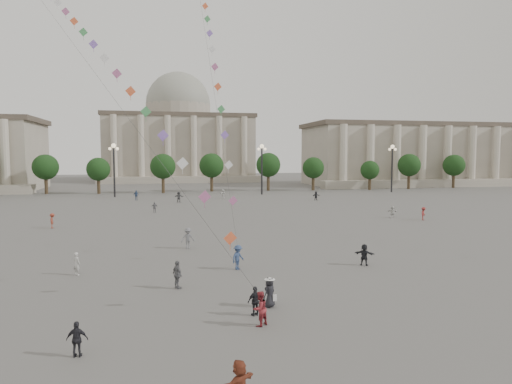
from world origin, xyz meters
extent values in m
plane|color=#555350|center=(0.00, 0.00, 0.00)|extent=(360.00, 360.00, 0.00)
cube|color=gray|center=(75.00, 95.00, 8.00)|extent=(80.00, 22.00, 16.00)
cube|color=brown|center=(75.00, 95.00, 16.60)|extent=(81.60, 22.44, 1.20)
cube|color=gray|center=(75.00, 82.00, 1.00)|extent=(84.00, 4.00, 2.00)
cube|color=gray|center=(0.00, 130.00, 10.00)|extent=(46.00, 30.00, 20.00)
cube|color=brown|center=(0.00, 130.00, 20.60)|extent=(46.92, 30.60, 1.20)
cube|color=gray|center=(0.00, 113.00, 1.00)|extent=(48.30, 4.00, 2.00)
cylinder|color=gray|center=(0.00, 130.00, 22.50)|extent=(21.00, 21.00, 5.00)
sphere|color=gray|center=(0.00, 130.00, 25.00)|extent=(21.00, 21.00, 21.00)
cylinder|color=#3B2D1D|center=(-30.00, 78.00, 1.76)|extent=(0.70, 0.70, 3.52)
sphere|color=black|center=(-30.00, 78.00, 5.44)|extent=(5.12, 5.12, 5.12)
cylinder|color=#3B2D1D|center=(-18.00, 78.00, 1.76)|extent=(0.70, 0.70, 3.52)
sphere|color=black|center=(-18.00, 78.00, 5.44)|extent=(5.12, 5.12, 5.12)
cylinder|color=#3B2D1D|center=(-6.00, 78.00, 1.76)|extent=(0.70, 0.70, 3.52)
sphere|color=black|center=(-6.00, 78.00, 5.44)|extent=(5.12, 5.12, 5.12)
cylinder|color=#3B2D1D|center=(6.00, 78.00, 1.76)|extent=(0.70, 0.70, 3.52)
sphere|color=black|center=(6.00, 78.00, 5.44)|extent=(5.12, 5.12, 5.12)
cylinder|color=#3B2D1D|center=(18.00, 78.00, 1.76)|extent=(0.70, 0.70, 3.52)
sphere|color=black|center=(18.00, 78.00, 5.44)|extent=(5.12, 5.12, 5.12)
cylinder|color=#3B2D1D|center=(30.00, 78.00, 1.76)|extent=(0.70, 0.70, 3.52)
sphere|color=black|center=(30.00, 78.00, 5.44)|extent=(5.12, 5.12, 5.12)
cylinder|color=#3B2D1D|center=(42.00, 78.00, 1.76)|extent=(0.70, 0.70, 3.52)
sphere|color=black|center=(42.00, 78.00, 5.44)|extent=(5.12, 5.12, 5.12)
cylinder|color=#3B2D1D|center=(54.00, 78.00, 1.76)|extent=(0.70, 0.70, 3.52)
sphere|color=black|center=(54.00, 78.00, 5.44)|extent=(5.12, 5.12, 5.12)
cylinder|color=#3B2D1D|center=(66.00, 78.00, 1.76)|extent=(0.70, 0.70, 3.52)
sphere|color=black|center=(66.00, 78.00, 5.44)|extent=(5.12, 5.12, 5.12)
cylinder|color=#262628|center=(-15.00, 70.00, 5.00)|extent=(0.36, 0.36, 10.00)
sphere|color=#FFE5B2|center=(-15.00, 70.00, 10.20)|extent=(0.90, 0.90, 0.90)
sphere|color=#FFE5B2|center=(-15.70, 70.00, 9.60)|extent=(0.60, 0.60, 0.60)
sphere|color=#FFE5B2|center=(-14.30, 70.00, 9.60)|extent=(0.60, 0.60, 0.60)
cylinder|color=#262628|center=(15.00, 70.00, 5.00)|extent=(0.36, 0.36, 10.00)
sphere|color=#FFE5B2|center=(15.00, 70.00, 10.20)|extent=(0.90, 0.90, 0.90)
sphere|color=#FFE5B2|center=(14.30, 70.00, 9.60)|extent=(0.60, 0.60, 0.60)
sphere|color=#FFE5B2|center=(15.70, 70.00, 9.60)|extent=(0.60, 0.60, 0.60)
cylinder|color=#262628|center=(45.00, 70.00, 5.00)|extent=(0.36, 0.36, 10.00)
sphere|color=#FFE5B2|center=(45.00, 70.00, 10.20)|extent=(0.90, 0.90, 0.90)
sphere|color=#FFE5B2|center=(44.30, 70.00, 9.60)|extent=(0.60, 0.60, 0.60)
sphere|color=#FFE5B2|center=(45.70, 70.00, 9.60)|extent=(0.60, 0.60, 0.60)
imported|color=#334B74|center=(-10.47, 62.64, 0.93)|extent=(1.17, 0.70, 1.86)
imported|color=black|center=(9.27, 7.69, 0.83)|extent=(1.55, 1.25, 1.65)
imported|color=silver|center=(5.74, 62.60, 0.90)|extent=(1.61, 1.49, 1.80)
imported|color=slate|center=(-3.56, 16.67, 0.95)|extent=(1.31, 0.85, 1.90)
imported|color=silver|center=(24.38, 31.41, 0.80)|extent=(1.50, 0.55, 1.59)
imported|color=maroon|center=(27.23, 28.54, 0.85)|extent=(1.22, 1.23, 1.70)
imported|color=black|center=(22.13, 55.72, 0.83)|extent=(1.62, 0.82, 1.67)
imported|color=#57575B|center=(-2.87, 57.34, 0.97)|extent=(1.84, 1.38, 1.94)
imported|color=#B9B8B5|center=(-11.72, 9.16, 0.81)|extent=(0.69, 0.70, 1.63)
imported|color=slate|center=(-6.89, 43.24, 0.79)|extent=(0.96, 0.46, 1.58)
imported|color=brown|center=(-18.15, 31.34, 0.87)|extent=(0.85, 1.22, 1.73)
imported|color=#232328|center=(-9.34, -4.60, 0.76)|extent=(0.92, 0.47, 1.51)
imported|color=slate|center=(-4.91, 4.43, 0.89)|extent=(0.85, 1.13, 1.79)
imported|color=black|center=(-1.06, -1.29, 0.78)|extent=(0.99, 0.66, 1.56)
imported|color=maroon|center=(-1.14, -2.76, 0.87)|extent=(1.07, 1.02, 1.74)
imported|color=navy|center=(-0.38, 8.38, 0.91)|extent=(1.33, 1.29, 1.83)
imported|color=black|center=(-0.02, -0.13, 0.83)|extent=(0.97, 0.92, 1.66)
cone|color=white|center=(-0.02, -0.13, 1.62)|extent=(0.52, 0.52, 0.14)
cylinder|color=white|center=(-0.02, -0.13, 1.56)|extent=(0.60, 0.60, 0.02)
cube|color=white|center=(0.23, -0.28, 0.55)|extent=(0.22, 0.10, 0.35)
cylinder|color=#3F3F3F|center=(-15.23, 25.35, 20.94)|extent=(0.02, 0.02, 73.93)
cube|color=#EF6438|center=(-2.26, -0.51, 4.02)|extent=(0.76, 0.25, 0.76)
cube|color=#B96296|center=(-3.39, 1.74, 6.04)|extent=(0.76, 0.25, 0.76)
cube|color=white|center=(-4.52, 3.99, 7.91)|extent=(0.76, 0.25, 0.76)
cube|color=#8F66CD|center=(-5.65, 6.24, 9.69)|extent=(0.76, 0.25, 0.76)
cube|color=#489E5A|center=(-6.77, 8.49, 11.40)|extent=(0.76, 0.25, 0.76)
cube|color=#EF6438|center=(-7.90, 10.74, 13.06)|extent=(0.76, 0.25, 0.76)
cube|color=#B96296|center=(-9.03, 12.98, 14.67)|extent=(0.76, 0.25, 0.76)
cube|color=white|center=(-10.16, 15.23, 16.26)|extent=(0.76, 0.25, 0.76)
cube|color=#8F66CD|center=(-11.28, 17.48, 17.81)|extent=(0.76, 0.25, 0.76)
cube|color=#489E5A|center=(-12.41, 19.73, 19.34)|extent=(0.76, 0.25, 0.76)
cube|color=#EF6438|center=(-13.54, 21.98, 20.85)|extent=(0.76, 0.25, 0.76)
cube|color=#B96296|center=(-14.67, 24.23, 22.33)|extent=(0.76, 0.25, 0.76)
cube|color=white|center=(-15.79, 26.48, 23.80)|extent=(0.76, 0.25, 0.76)
cube|color=#B96296|center=(-0.40, 10.53, 4.89)|extent=(0.76, 0.25, 0.76)
cube|color=white|center=(-0.41, 12.67, 7.61)|extent=(0.76, 0.25, 0.76)
cube|color=#8F66CD|center=(-0.43, 14.82, 10.12)|extent=(0.76, 0.25, 0.76)
cube|color=#489E5A|center=(-0.45, 16.97, 12.51)|extent=(0.76, 0.25, 0.76)
cube|color=#EF6438|center=(-0.46, 19.11, 14.80)|extent=(0.76, 0.25, 0.76)
cube|color=#B96296|center=(-0.48, 21.26, 17.03)|extent=(0.76, 0.25, 0.76)
cube|color=white|center=(-0.50, 23.40, 19.21)|extent=(0.76, 0.25, 0.76)
cube|color=#8F66CD|center=(-0.52, 25.55, 21.34)|extent=(0.76, 0.25, 0.76)
cube|color=#489E5A|center=(-0.53, 27.70, 23.43)|extent=(0.76, 0.25, 0.76)
cube|color=#EF6438|center=(-0.55, 29.84, 25.48)|extent=(0.76, 0.25, 0.76)
camera|label=1|loc=(-5.77, -24.16, 8.44)|focal=32.00mm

